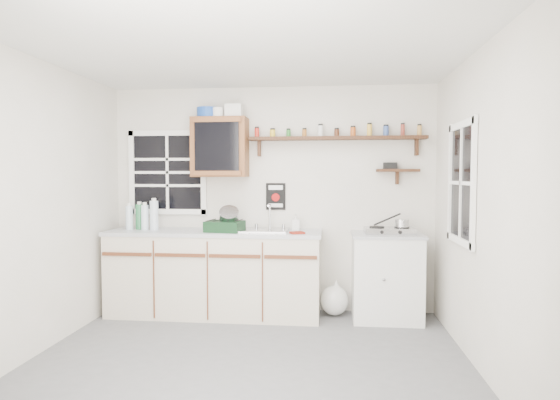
{
  "coord_description": "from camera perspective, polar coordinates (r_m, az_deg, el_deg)",
  "views": [
    {
      "loc": [
        0.64,
        -3.62,
        1.51
      ],
      "look_at": [
        0.21,
        0.55,
        1.29
      ],
      "focal_mm": 30.0,
      "sensor_mm": 36.0,
      "label": 1
    }
  ],
  "objects": [
    {
      "name": "spice_shelf",
      "position": [
        5.15,
        7.0,
        7.6
      ],
      "size": [
        1.91,
        0.18,
        0.35
      ],
      "color": "black",
      "rests_on": "wall_back"
    },
    {
      "name": "room",
      "position": [
        3.69,
        -4.09,
        -1.12
      ],
      "size": [
        3.64,
        3.24,
        2.54
      ],
      "color": "#57575A",
      "rests_on": "ground"
    },
    {
      "name": "upper_cabinet_clutter",
      "position": [
        5.26,
        -7.62,
        10.57
      ],
      "size": [
        0.5,
        0.24,
        0.14
      ],
      "color": "#173F97",
      "rests_on": "upper_cabinet"
    },
    {
      "name": "rag",
      "position": [
        4.8,
        2.11,
        -4.0
      ],
      "size": [
        0.17,
        0.16,
        0.02
      ],
      "primitive_type": "cube",
      "rotation": [
        0.0,
        0.0,
        0.43
      ],
      "color": "maroon",
      "rests_on": "main_cabinet"
    },
    {
      "name": "main_cabinet",
      "position": [
        5.18,
        -7.97,
        -8.76
      ],
      "size": [
        2.31,
        0.63,
        0.92
      ],
      "color": "beige",
      "rests_on": "floor"
    },
    {
      "name": "soap_bottle",
      "position": [
        5.08,
        1.94,
        -2.71
      ],
      "size": [
        0.09,
        0.09,
        0.18
      ],
      "primitive_type": "imported",
      "rotation": [
        0.0,
        0.0,
        0.09
      ],
      "color": "white",
      "rests_on": "main_cabinet"
    },
    {
      "name": "trash_bag",
      "position": [
        5.18,
        6.64,
        -12.01
      ],
      "size": [
        0.36,
        0.32,
        0.41
      ],
      "color": "silver",
      "rests_on": "floor"
    },
    {
      "name": "right_cabinet",
      "position": [
        5.1,
        12.84,
        -9.06
      ],
      "size": [
        0.73,
        0.57,
        0.91
      ],
      "color": "silver",
      "rests_on": "floor"
    },
    {
      "name": "hotplate",
      "position": [
        5.0,
        13.18,
        -3.63
      ],
      "size": [
        0.52,
        0.29,
        0.07
      ],
      "rotation": [
        0.0,
        0.0,
        0.03
      ],
      "color": "#B0B0B4",
      "rests_on": "right_cabinet"
    },
    {
      "name": "sink",
      "position": [
        5.01,
        -2.01,
        -3.69
      ],
      "size": [
        0.52,
        0.44,
        0.29
      ],
      "color": "#B0B0B4",
      "rests_on": "main_cabinet"
    },
    {
      "name": "window_right",
      "position": [
        4.33,
        21.28,
        1.94
      ],
      "size": [
        0.03,
        0.78,
        1.08
      ],
      "color": "black",
      "rests_on": "wall_back"
    },
    {
      "name": "upper_cabinet",
      "position": [
        5.21,
        -7.32,
        6.39
      ],
      "size": [
        0.6,
        0.32,
        0.65
      ],
      "color": "brown",
      "rests_on": "wall_back"
    },
    {
      "name": "saucepan",
      "position": [
        5.01,
        14.54,
        -2.77
      ],
      "size": [
        0.35,
        0.17,
        0.15
      ],
      "rotation": [
        0.0,
        0.0,
        -0.15
      ],
      "color": "#B0B0B4",
      "rests_on": "hotplate"
    },
    {
      "name": "dish_rack",
      "position": [
        4.98,
        -6.6,
        -2.82
      ],
      "size": [
        0.42,
        0.34,
        0.28
      ],
      "rotation": [
        0.0,
        0.0,
        -0.16
      ],
      "color": "black",
      "rests_on": "main_cabinet"
    },
    {
      "name": "window_back",
      "position": [
        5.52,
        -13.55,
        3.28
      ],
      "size": [
        0.93,
        0.03,
        0.98
      ],
      "color": "black",
      "rests_on": "wall_back"
    },
    {
      "name": "water_bottles",
      "position": [
        5.34,
        -16.31,
        -1.91
      ],
      "size": [
        0.36,
        0.13,
        0.35
      ],
      "color": "silver",
      "rests_on": "main_cabinet"
    },
    {
      "name": "warning_sign",
      "position": [
        5.25,
        -0.53,
        0.44
      ],
      "size": [
        0.22,
        0.02,
        0.3
      ],
      "color": "black",
      "rests_on": "wall_back"
    },
    {
      "name": "secondary_shelf",
      "position": [
        5.2,
        13.89,
        3.6
      ],
      "size": [
        0.45,
        0.16,
        0.24
      ],
      "color": "black",
      "rests_on": "wall_back"
    }
  ]
}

